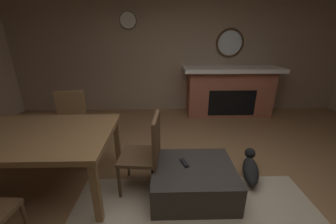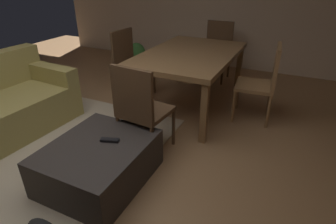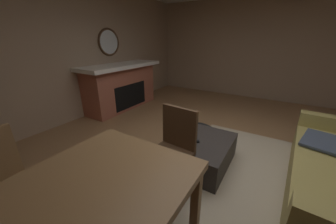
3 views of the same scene
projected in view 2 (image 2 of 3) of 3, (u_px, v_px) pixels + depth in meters
The scene contains 10 objects.
floor at pixel (80, 177), 2.49m from camera, with size 9.16×9.16×0.00m, color olive.
area_rug at pixel (42, 157), 2.75m from camera, with size 2.60×2.00×0.01m, color tan.
ottoman_coffee_table at pixel (99, 162), 2.39m from camera, with size 0.93×0.77×0.36m, color #2D2826.
tv_remote at pixel (110, 140), 2.35m from camera, with size 0.05×0.16×0.02m, color black.
dining_table at pixel (190, 58), 3.52m from camera, with size 1.70×1.09×0.74m.
dining_chair_east at pixel (217, 47), 4.59m from camera, with size 0.44×0.44×0.93m.
dining_chair_west at pixel (140, 106), 2.60m from camera, with size 0.48×0.48×0.93m.
dining_chair_south at pixel (264, 79), 3.24m from camera, with size 0.48×0.48×0.93m.
dining_chair_north at pixel (129, 59), 3.96m from camera, with size 0.48×0.48×0.93m.
potted_plant at pixel (137, 54), 5.11m from camera, with size 0.32×0.32×0.49m.
Camera 2 is at (-1.41, -1.56, 1.67)m, focal length 29.42 mm.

